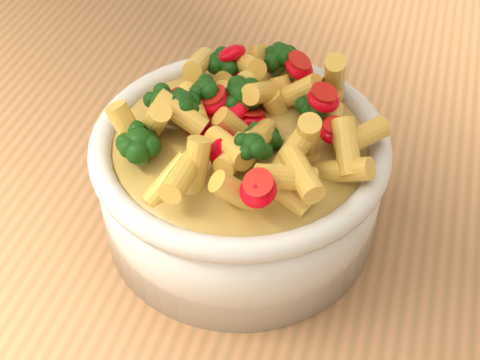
# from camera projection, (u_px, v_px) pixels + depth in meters

# --- Properties ---
(table) EXTENTS (1.20, 0.80, 0.90)m
(table) POSITION_uv_depth(u_px,v_px,m) (177.00, 241.00, 0.69)
(table) COLOR #B5784D
(table) RESTS_ON ground
(serving_bowl) EXTENTS (0.23, 0.23, 0.10)m
(serving_bowl) POSITION_uv_depth(u_px,v_px,m) (240.00, 179.00, 0.54)
(serving_bowl) COLOR silver
(serving_bowl) RESTS_ON table
(pasta_salad) EXTENTS (0.18, 0.18, 0.04)m
(pasta_salad) POSITION_uv_depth(u_px,v_px,m) (240.00, 119.00, 0.49)
(pasta_salad) COLOR #FFBC50
(pasta_salad) RESTS_ON serving_bowl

